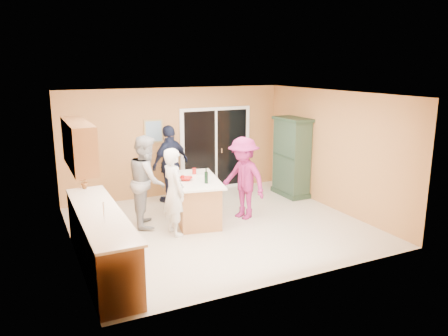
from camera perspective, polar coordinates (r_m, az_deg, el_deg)
name	(u,v)px	position (r m, az deg, el deg)	size (l,w,h in m)	color
floor	(219,226)	(8.75, -0.61, -7.58)	(5.50, 5.50, 0.00)	beige
ceiling	(219,94)	(8.19, -0.65, 9.67)	(5.50, 5.00, 0.10)	white
wall_back	(176,142)	(10.65, -6.32, 3.40)	(5.50, 0.10, 2.60)	#EC9D61
wall_front	(294,197)	(6.27, 9.07, -3.76)	(5.50, 0.10, 2.60)	#EC9D61
wall_left	(69,178)	(7.66, -19.62, -1.23)	(0.10, 5.00, 2.60)	#EC9D61
wall_right	(333,150)	(9.83, 14.08, 2.24)	(0.10, 5.00, 2.60)	#EC9D61
left_cabinet_run	(102,245)	(6.97, -15.60, -9.65)	(0.65, 3.05, 1.24)	#B67946
upper_cabinets	(79,145)	(7.37, -18.44, 2.88)	(0.35, 1.60, 0.75)	#B67946
sliding_door	(216,149)	(11.05, -1.08, 2.52)	(1.90, 0.07, 2.10)	white
framed_picture	(154,131)	(10.42, -9.19, 4.76)	(0.46, 0.04, 0.56)	#A48A52
kitchen_island	(196,201)	(8.95, -3.74, -4.32)	(1.22, 1.82, 0.88)	#B67946
green_hutch	(292,158)	(10.69, 8.81, 1.32)	(0.55, 1.04, 1.90)	#223727
woman_white	(174,192)	(8.15, -6.57, -3.12)	(0.60, 0.40, 1.66)	white
woman_grey	(147,181)	(8.70, -10.03, -1.66)	(0.88, 0.68, 1.80)	#969598
woman_navy	(170,164)	(10.13, -7.01, 0.55)	(1.05, 0.44, 1.80)	#1A1F3A
woman_magenta	(243,178)	(8.98, 2.56, -1.34)	(1.10, 0.63, 1.70)	#972170
serving_bowl	(186,179)	(8.73, -4.98, -1.39)	(0.26, 0.26, 0.06)	#A51712
tulip_vase	(84,179)	(8.24, -17.87, -1.31)	(0.20, 0.14, 0.38)	red
tumbler_near	(194,171)	(9.20, -3.91, -0.41)	(0.09, 0.09, 0.13)	#A51712
tumbler_far	(183,178)	(8.74, -5.43, -1.26)	(0.07, 0.07, 0.10)	#A51712
wine_bottle	(206,177)	(8.46, -2.34, -1.23)	(0.07, 0.07, 0.30)	black
white_plate	(201,174)	(9.15, -2.97, -0.83)	(0.20, 0.20, 0.01)	silver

